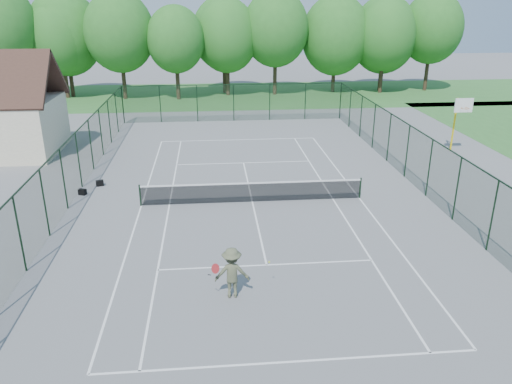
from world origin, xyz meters
The scene contains 10 objects.
ground centered at (0.00, 0.00, 0.00)m, with size 140.00×140.00×0.00m, color gray.
grass_far centered at (0.00, 30.00, 0.01)m, with size 80.00×16.00×0.01m, color #3D7C37.
court_lines centered at (0.00, 0.00, 0.00)m, with size 11.05×23.85×0.01m.
tennis_net centered at (0.00, 0.00, 0.58)m, with size 11.08×0.08×1.10m.
fence_enclosure centered at (0.00, 0.00, 1.56)m, with size 18.05×36.05×3.02m.
tree_line_far centered at (0.00, 30.00, 5.99)m, with size 39.40×6.40×9.70m.
basketball_goal centered at (14.10, 7.48, 2.57)m, with size 1.20×1.43×3.65m.
sports_bag_a centered at (-8.70, 1.79, 0.15)m, with size 0.39×0.23×0.31m, color black.
sports_bag_b centered at (-8.07, 3.07, 0.15)m, with size 0.40×0.24×0.31m, color black.
tennis_player centered at (-1.41, -8.40, 0.91)m, with size 2.22×0.87×1.81m.
Camera 1 is at (-1.95, -23.04, 9.48)m, focal length 35.00 mm.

